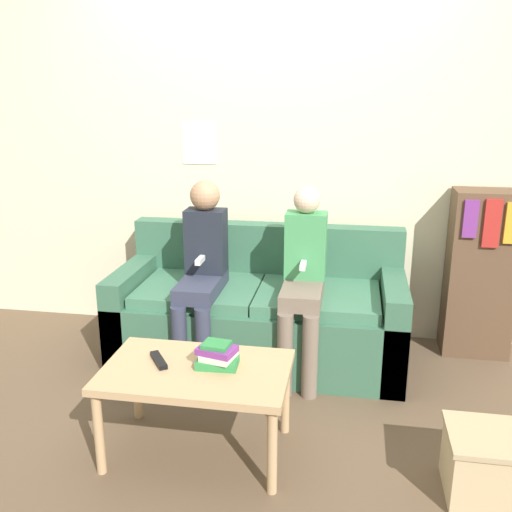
% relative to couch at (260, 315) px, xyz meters
% --- Properties ---
extents(ground_plane, '(10.00, 10.00, 0.00)m').
position_rel_couch_xyz_m(ground_plane, '(0.00, -0.50, -0.28)').
color(ground_plane, brown).
extents(wall_back, '(8.00, 0.06, 2.60)m').
position_rel_couch_xyz_m(wall_back, '(-0.00, 0.49, 1.02)').
color(wall_back, beige).
rests_on(wall_back, ground_plane).
extents(couch, '(1.78, 0.78, 0.81)m').
position_rel_couch_xyz_m(couch, '(0.00, 0.00, 0.00)').
color(couch, '#38664C').
rests_on(couch, ground_plane).
extents(coffee_table, '(0.86, 0.54, 0.44)m').
position_rel_couch_xyz_m(coffee_table, '(-0.12, -1.04, 0.10)').
color(coffee_table, tan).
rests_on(coffee_table, ground_plane).
extents(person_left, '(0.24, 0.54, 1.15)m').
position_rel_couch_xyz_m(person_left, '(-0.32, -0.18, 0.36)').
color(person_left, '#33384C').
rests_on(person_left, ground_plane).
extents(person_right, '(0.24, 0.54, 1.13)m').
position_rel_couch_xyz_m(person_right, '(0.29, -0.18, 0.34)').
color(person_right, '#756656').
rests_on(person_right, ground_plane).
extents(tv_remote, '(0.13, 0.16, 0.02)m').
position_rel_couch_xyz_m(tv_remote, '(-0.31, -1.02, 0.17)').
color(tv_remote, black).
rests_on(tv_remote, coffee_table).
extents(book_stack, '(0.19, 0.17, 0.12)m').
position_rel_couch_xyz_m(book_stack, '(-0.03, -1.01, 0.21)').
color(book_stack, '#2D8442').
rests_on(book_stack, coffee_table).
extents(bookshelf, '(0.41, 0.28, 1.07)m').
position_rel_couch_xyz_m(bookshelf, '(1.37, 0.31, 0.26)').
color(bookshelf, brown).
rests_on(bookshelf, ground_plane).
extents(storage_box, '(0.44, 0.33, 0.29)m').
position_rel_couch_xyz_m(storage_box, '(1.21, -1.13, -0.14)').
color(storage_box, '#CCB284').
rests_on(storage_box, ground_plane).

